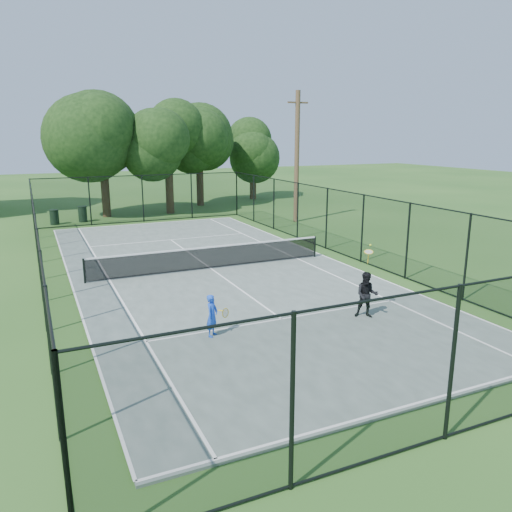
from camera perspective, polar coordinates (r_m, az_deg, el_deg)
name	(u,v)px	position (r m, az deg, el deg)	size (l,w,h in m)	color
ground	(211,270)	(20.85, -5.16, -1.61)	(120.00, 120.00, 0.00)	#264F1B
tennis_court	(211,269)	(20.84, -5.16, -1.53)	(11.00, 24.00, 0.06)	#516057
tennis_net	(211,257)	(20.70, -5.19, -0.06)	(10.08, 0.08, 0.95)	black
fence	(210,235)	(20.50, -5.24, 2.44)	(13.10, 26.10, 3.00)	black
tree_near_left	(102,140)	(35.44, -17.23, 12.59)	(6.43, 6.43, 8.38)	#332114
tree_near_mid	(168,149)	(35.99, -10.03, 11.92)	(5.57, 5.57, 7.28)	#332114
tree_near_right	(199,139)	(39.76, -6.55, 13.10)	(5.83, 5.83, 8.05)	#332114
tree_far_right	(253,155)	(43.58, -0.35, 11.45)	(4.59, 4.59, 6.08)	#332114
trash_bin_left	(54,217)	(33.64, -22.06, 4.15)	(0.58, 0.58, 0.94)	black
trash_bin_right	(83,214)	(34.04, -19.21, 4.56)	(0.58, 0.58, 1.02)	black
utility_pole	(297,157)	(32.07, 4.69, 11.24)	(1.40, 0.30, 8.12)	#4C3823
player_blue	(212,315)	(13.86, -5.02, -6.78)	(0.84, 0.51, 1.19)	blue
player_black	(367,295)	(15.51, 12.55, -4.34)	(0.91, 0.97, 2.14)	black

